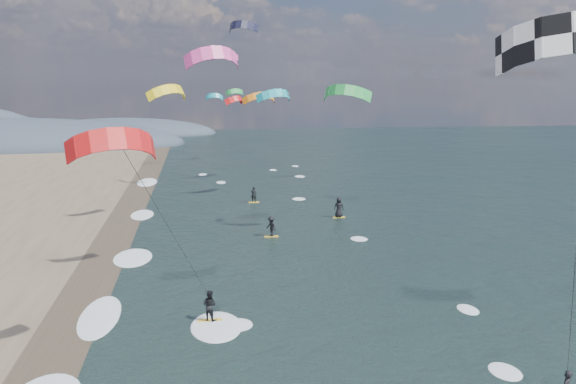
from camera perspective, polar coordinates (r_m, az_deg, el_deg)
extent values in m
cube|color=#382D23|center=(31.56, -20.30, -13.76)|extent=(3.00, 240.00, 0.00)
ellipsoid|color=#3D4756|center=(123.79, -24.10, 3.71)|extent=(64.00, 24.00, 10.00)
ellipsoid|color=#3D4756|center=(139.69, -14.69, 4.95)|extent=(40.00, 18.00, 7.00)
cube|color=gold|center=(34.10, -6.95, -11.26)|extent=(1.26, 0.39, 0.06)
imported|color=black|center=(33.80, -6.98, -9.96)|extent=(0.98, 0.94, 1.60)
ellipsoid|color=white|center=(33.37, -6.40, -11.80)|extent=(2.60, 4.20, 0.12)
cylinder|color=black|center=(29.55, -10.51, -3.21)|extent=(0.02, 0.02, 11.23)
cube|color=gold|center=(50.49, -1.50, -3.97)|extent=(1.10, 0.35, 0.05)
imported|color=black|center=(50.30, -1.50, -3.07)|extent=(1.05, 1.17, 1.57)
cube|color=gold|center=(57.29, 4.53, -2.25)|extent=(1.10, 0.35, 0.05)
imported|color=black|center=(57.09, 4.55, -1.36)|extent=(0.97, 0.75, 1.77)
cube|color=gold|center=(63.90, -3.06, -0.90)|extent=(1.10, 0.35, 0.05)
imported|color=black|center=(63.75, -3.07, -0.20)|extent=(0.59, 0.41, 1.54)
ellipsoid|color=white|center=(35.87, -16.67, -10.57)|extent=(2.40, 5.40, 0.11)
ellipsoid|color=white|center=(46.21, -14.60, -5.71)|extent=(2.40, 5.40, 0.11)
ellipsoid|color=white|center=(59.72, -13.04, -1.99)|extent=(2.40, 5.40, 0.11)
ellipsoid|color=white|center=(77.34, -11.85, 0.86)|extent=(2.40, 5.40, 0.11)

